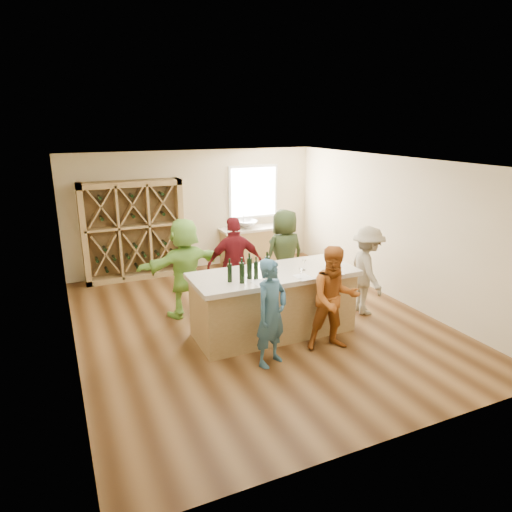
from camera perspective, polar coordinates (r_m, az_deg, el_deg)
name	(u,v)px	position (r m, az deg, el deg)	size (l,w,h in m)	color
floor	(256,324)	(8.25, -0.06, -8.46)	(6.00, 7.00, 0.10)	brown
ceiling	(255,159)	(7.50, -0.07, 12.05)	(6.00, 7.00, 0.10)	white
wall_back	(194,210)	(11.01, -7.71, 5.73)	(6.00, 0.10, 2.80)	beige
wall_front	(398,329)	(4.93, 17.34, -8.72)	(6.00, 0.10, 2.80)	beige
wall_left	(62,269)	(7.12, -23.07, -1.46)	(0.10, 7.00, 2.80)	beige
wall_right	(397,229)	(9.39, 17.20, 3.26)	(0.10, 7.00, 2.80)	beige
window_frame	(253,192)	(11.38, -0.35, 8.03)	(1.30, 0.06, 1.30)	white
window_pane	(254,192)	(11.35, -0.28, 8.00)	(1.18, 0.01, 1.18)	white
wine_rack	(133,231)	(10.48, -15.08, 3.08)	(2.20, 0.45, 2.20)	#9C7C4A
back_counter_base	(254,246)	(11.38, -0.25, 1.22)	(1.60, 0.58, 0.86)	#9C7C4A
back_counter_top	(254,228)	(11.26, -0.25, 3.48)	(1.70, 0.62, 0.06)	beige
sink	(247,224)	(11.16, -1.19, 4.00)	(0.54, 0.54, 0.19)	silver
faucet	(244,220)	(11.31, -1.55, 4.46)	(0.02, 0.02, 0.30)	silver
tasting_counter_base	(274,305)	(7.62, 2.21, -6.14)	(2.60, 1.00, 1.00)	#9C7C4A
tasting_counter_top	(274,274)	(7.43, 2.26, -2.30)	(2.72, 1.12, 0.08)	beige
wine_bottle_a	(230,273)	(6.93, -3.31, -2.12)	(0.07, 0.07, 0.29)	black
wine_bottle_b	(242,273)	(6.87, -1.77, -2.12)	(0.08, 0.08, 0.32)	black
wine_bottle_c	(249,268)	(7.06, -0.83, -1.55)	(0.08, 0.08, 0.33)	black
wine_bottle_d	(256,271)	(7.04, 0.00, -1.83)	(0.07, 0.07, 0.28)	black
wine_bottle_e	(267,267)	(7.13, 1.39, -1.37)	(0.08, 0.08, 0.33)	black
wine_glass_a	(271,277)	(6.92, 1.92, -2.62)	(0.07, 0.07, 0.17)	white
wine_glass_b	(301,274)	(7.09, 5.62, -2.26)	(0.06, 0.06, 0.16)	white
wine_glass_c	(328,269)	(7.37, 9.04, -1.67)	(0.06, 0.06, 0.16)	white
wine_glass_d	(304,265)	(7.52, 6.01, -1.19)	(0.06, 0.06, 0.16)	white
wine_glass_e	(332,264)	(7.63, 9.51, -1.04)	(0.06, 0.06, 0.17)	white
tasting_menu_a	(262,283)	(6.92, 0.71, -3.37)	(0.24, 0.33, 0.00)	white
tasting_menu_b	(303,277)	(7.21, 5.95, -2.64)	(0.23, 0.32, 0.00)	white
tasting_menu_c	(334,273)	(7.49, 9.70, -2.05)	(0.23, 0.31, 0.00)	white
person_near_left	(271,313)	(6.58, 1.92, -7.12)	(0.58, 0.43, 1.60)	#335972
person_near_right	(334,299)	(7.10, 9.76, -5.30)	(0.80, 0.44, 1.66)	#994C19
person_server	(367,271)	(8.55, 13.70, -1.78)	(1.06, 0.49, 1.64)	gray
person_far_mid	(235,264)	(8.46, -2.63, -1.01)	(1.04, 0.53, 1.78)	#590F14
person_far_right	(284,254)	(9.06, 3.57, 0.25)	(0.88, 0.57, 1.80)	#263319
person_far_left	(185,267)	(8.30, -8.87, -1.41)	(1.68, 0.60, 1.81)	#8CC64C
wine_glass_f	(266,264)	(7.54, 1.25, -0.96)	(0.07, 0.07, 0.18)	white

